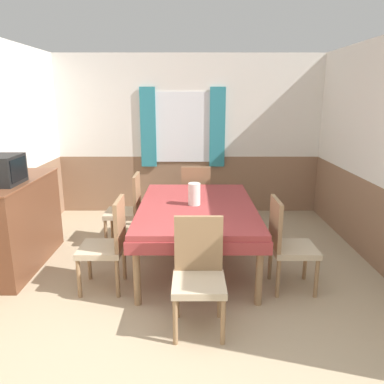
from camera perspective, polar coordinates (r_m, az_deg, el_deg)
ground_plane at (r=2.93m, az=-1.17°, el=-27.23°), size 16.00×16.00×0.00m
wall_back at (r=6.28m, az=-0.56°, el=8.66°), size 4.74×0.10×2.60m
wall_right at (r=4.76m, az=26.82°, el=5.13°), size 0.05×4.44×2.60m
dining_table at (r=4.34m, az=0.72°, el=-3.18°), size 1.34×2.03×0.73m
chair_head_near at (r=3.23m, az=1.00°, el=-12.02°), size 0.44×0.44×0.96m
chair_head_window at (r=5.57m, az=0.55°, el=-0.46°), size 0.44×0.44×0.96m
chair_right_near at (r=3.94m, az=14.24°, el=-7.40°), size 0.44×0.44×0.96m
chair_left_far at (r=5.02m, az=-9.80°, el=-2.39°), size 0.44×0.44×0.96m
chair_left_near at (r=3.91m, az=-12.68°, el=-7.45°), size 0.44×0.44×0.96m
sideboard at (r=4.76m, az=-24.72°, el=-4.30°), size 0.46×1.44×1.03m
tv at (r=4.41m, az=-26.59°, el=3.03°), size 0.29×0.44×0.31m
vase at (r=4.27m, az=0.31°, el=-0.31°), size 0.14×0.14×0.25m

